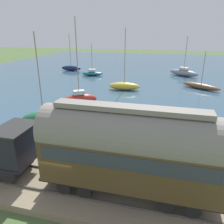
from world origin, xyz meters
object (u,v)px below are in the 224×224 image
Objects in this scene: passenger_coach at (128,148)px; rowboat_near_shore at (201,126)px; sailboat_yellow at (124,86)px; sailboat_gray at (184,72)px; steam_locomotive at (2,146)px; sailboat_brown at (201,86)px; sailboat_navy at (71,68)px; sailboat_red at (79,99)px; sailboat_teal at (92,73)px; sailboat_green at (44,118)px; rowboat_far_out at (133,137)px.

passenger_coach reaches higher than rowboat_near_shore.
sailboat_gray is at bearing -37.81° from sailboat_yellow.
steam_locomotive is at bearing -164.37° from sailboat_gray.
steam_locomotive is 30.18m from sailboat_brown.
sailboat_navy reaches higher than sailboat_gray.
sailboat_yellow is 1.54× the size of sailboat_brown.
sailboat_red reaches higher than sailboat_teal.
passenger_coach is at bearing 176.28° from sailboat_red.
sailboat_red is 1.25× the size of sailboat_navy.
sailboat_green is at bearing 172.62° from sailboat_brown.
sailboat_navy is (22.92, 11.45, -0.22)m from sailboat_red.
passenger_coach is 1.56× the size of sailboat_brown.
sailboat_teal is at bearing 37.66° from sailboat_yellow.
sailboat_gray is (4.05, -18.01, 0.21)m from sailboat_teal.
sailboat_red is at bearing 4.23° from steam_locomotive.
sailboat_brown is 2.10× the size of rowboat_far_out.
sailboat_gray is at bearing -90.85° from sailboat_navy.
sailboat_brown is at bearing -115.80° from sailboat_teal.
sailboat_green is at bearing 134.82° from sailboat_red.
sailboat_green is at bearing 50.07° from rowboat_far_out.
sailboat_red is 1.11× the size of sailboat_yellow.
sailboat_teal reaches higher than sailboat_brown.
steam_locomotive is 0.57× the size of sailboat_yellow.
sailboat_green is (-6.14, 1.12, -0.09)m from sailboat_red.
sailboat_yellow is (8.96, -3.72, -0.21)m from sailboat_red.
sailboat_gray is at bearing -85.93° from sailboat_teal.
sailboat_red is at bearing -173.96° from sailboat_teal.
passenger_coach is 1.01× the size of sailboat_yellow.
sailboat_brown is at bearing -68.31° from sailboat_green.
sailboat_navy is 2.89× the size of rowboat_far_out.
sailboat_teal is at bearing 95.20° from rowboat_near_shore.
sailboat_yellow is at bearing -133.22° from sailboat_navy.
sailboat_navy is 30.84m from sailboat_green.
steam_locomotive is 0.51× the size of sailboat_red.
sailboat_navy is at bearing -7.57° from sailboat_green.
sailboat_navy reaches higher than rowboat_near_shore.
rowboat_far_out is at bearing -42.74° from steam_locomotive.
sailboat_green is (-24.90, -3.78, 0.25)m from sailboat_teal.
sailboat_navy is 35.40m from rowboat_far_out.
sailboat_green is 1.47× the size of sailboat_brown.
sailboat_yellow is at bearing -21.15° from rowboat_far_out.
rowboat_far_out is at bearing -169.68° from sailboat_yellow.
passenger_coach is at bearing -166.41° from sailboat_teal.
sailboat_teal is 28.55m from rowboat_far_out.
sailboat_teal reaches higher than rowboat_near_shore.
sailboat_red is 3.60× the size of rowboat_far_out.
passenger_coach is 27.55m from sailboat_brown.
sailboat_gray is at bearing -53.30° from sailboat_green.
sailboat_yellow is (23.00, 4.76, -2.56)m from passenger_coach.
rowboat_near_shore is (-11.99, -9.79, -0.44)m from sailboat_yellow.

